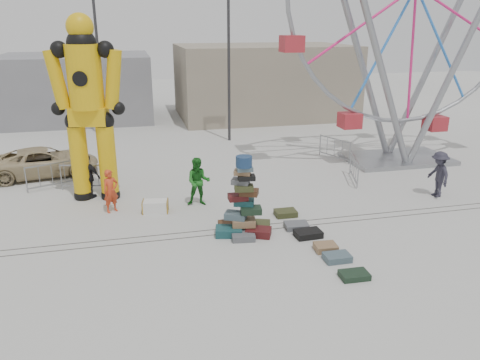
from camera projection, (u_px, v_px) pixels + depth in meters
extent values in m
plane|color=#9E9E99|center=(223.00, 243.00, 14.59)|extent=(90.00, 90.00, 0.00)
cube|color=#47443F|center=(219.00, 234.00, 15.15)|extent=(40.00, 0.04, 0.01)
cube|color=#47443F|center=(217.00, 229.00, 15.51)|extent=(40.00, 0.04, 0.01)
cube|color=gray|center=(263.00, 81.00, 33.75)|extent=(12.00, 8.00, 5.00)
cube|color=gray|center=(77.00, 87.00, 32.85)|extent=(10.00, 8.00, 4.40)
cylinder|color=#2D2D30|center=(229.00, 70.00, 25.95)|extent=(0.16, 0.16, 8.00)
cylinder|color=#2D2D30|center=(100.00, 69.00, 26.26)|extent=(0.16, 0.16, 8.00)
cube|color=#1A4A4E|center=(229.00, 231.00, 15.05)|extent=(0.95, 0.75, 0.28)
cube|color=#4E1516|center=(258.00, 232.00, 15.02)|extent=(0.95, 0.82, 0.25)
cube|color=#492B17|center=(230.00, 225.00, 15.56)|extent=(0.77, 0.55, 0.23)
cube|color=#3A3F1F|center=(258.00, 225.00, 15.52)|extent=(0.90, 0.75, 0.25)
cube|color=#5B5E63|center=(243.00, 237.00, 14.74)|extent=(0.77, 0.57, 0.21)
cube|color=black|center=(244.00, 223.00, 15.74)|extent=(0.83, 0.70, 0.23)
cube|color=#906C49|center=(244.00, 222.00, 15.10)|extent=(0.82, 0.63, 0.23)
cube|color=#495F69|center=(236.00, 215.00, 15.07)|extent=(0.82, 0.72, 0.21)
cube|color=#1A2F1F|center=(251.00, 210.00, 14.93)|extent=(0.72, 0.54, 0.21)
cube|color=#1A4A4E|center=(244.00, 202.00, 15.05)|extent=(0.74, 0.60, 0.19)
cube|color=#4E1516|center=(238.00, 197.00, 14.94)|extent=(0.63, 0.44, 0.19)
cube|color=#492B17|center=(249.00, 192.00, 14.82)|extent=(0.70, 0.61, 0.19)
cube|color=#3A3F1F|center=(244.00, 188.00, 14.67)|extent=(0.65, 0.49, 0.17)
cube|color=#5B5E63|center=(241.00, 181.00, 14.75)|extent=(0.67, 0.59, 0.17)
cube|color=black|center=(247.00, 177.00, 14.61)|extent=(0.57, 0.43, 0.15)
cube|color=#906C49|center=(242.00, 172.00, 14.62)|extent=(0.60, 0.50, 0.15)
cube|color=#495F69|center=(245.00, 169.00, 14.49)|extent=(0.52, 0.36, 0.13)
cylinder|color=navy|center=(244.00, 162.00, 14.44)|extent=(0.51, 0.51, 0.34)
sphere|color=black|center=(84.00, 195.00, 18.22)|extent=(0.72, 0.72, 0.72)
cylinder|color=gold|center=(80.00, 161.00, 17.78)|extent=(0.67, 0.67, 3.04)
sphere|color=black|center=(75.00, 121.00, 17.29)|extent=(0.76, 0.76, 0.76)
sphere|color=black|center=(111.00, 194.00, 18.25)|extent=(0.72, 0.72, 0.72)
cylinder|color=gold|center=(108.00, 161.00, 17.81)|extent=(0.67, 0.67, 3.04)
sphere|color=black|center=(104.00, 121.00, 17.32)|extent=(0.76, 0.76, 0.76)
cube|color=gold|center=(89.00, 116.00, 17.24)|extent=(1.46, 1.01, 0.67)
cylinder|color=gold|center=(85.00, 77.00, 16.79)|extent=(1.24, 1.24, 2.28)
sphere|color=black|center=(81.00, 44.00, 16.42)|extent=(1.05, 1.05, 1.05)
sphere|color=gold|center=(80.00, 27.00, 16.24)|extent=(0.95, 0.95, 0.95)
sphere|color=black|center=(59.00, 49.00, 16.45)|extent=(0.61, 0.61, 0.61)
cylinder|color=gold|center=(57.00, 80.00, 16.78)|extent=(0.86, 0.64, 2.14)
sphere|color=black|center=(58.00, 109.00, 17.12)|extent=(0.49, 0.49, 0.49)
sphere|color=black|center=(105.00, 49.00, 16.51)|extent=(0.61, 0.61, 0.61)
cylinder|color=gold|center=(113.00, 79.00, 16.85)|extent=(0.86, 0.64, 2.14)
sphere|color=black|center=(118.00, 108.00, 17.19)|extent=(0.49, 0.49, 0.49)
cube|color=gray|center=(397.00, 159.00, 23.20)|extent=(5.02, 3.03, 0.20)
cylinder|color=gray|center=(385.00, 82.00, 20.77)|extent=(3.49, 0.32, 8.13)
cylinder|color=gray|center=(448.00, 80.00, 21.46)|extent=(3.49, 0.32, 8.13)
cylinder|color=gray|center=(366.00, 77.00, 22.43)|extent=(3.49, 0.32, 8.13)
cylinder|color=gray|center=(425.00, 76.00, 23.12)|extent=(3.49, 0.32, 8.13)
cube|color=maroon|center=(400.00, 131.00, 22.75)|extent=(0.91, 0.91, 0.70)
cube|color=silver|center=(155.00, 206.00, 16.88)|extent=(0.98, 0.66, 0.43)
cube|color=#3A3F1F|center=(286.00, 213.00, 16.58)|extent=(0.76, 0.57, 0.21)
cube|color=#5B5E63|center=(297.00, 226.00, 15.57)|extent=(0.83, 0.65, 0.18)
cube|color=black|center=(308.00, 234.00, 14.95)|extent=(0.87, 0.60, 0.21)
cube|color=#906C49|center=(326.00, 247.00, 14.05)|extent=(0.69, 0.57, 0.21)
cube|color=#495F69|center=(337.00, 257.00, 13.47)|extent=(0.76, 0.53, 0.20)
cube|color=#1A2F1F|center=(354.00, 275.00, 12.55)|extent=(0.78, 0.54, 0.17)
imported|color=red|center=(111.00, 191.00, 16.73)|extent=(0.69, 0.62, 1.58)
imported|color=#19641A|center=(198.00, 182.00, 17.33)|extent=(1.00, 0.85, 1.83)
imported|color=black|center=(88.00, 177.00, 18.05)|extent=(1.09, 0.90, 1.74)
imported|color=#262431|center=(438.00, 174.00, 18.20)|extent=(0.73, 1.21, 1.82)
imported|color=tan|center=(44.00, 162.00, 20.78)|extent=(4.86, 2.89, 1.27)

